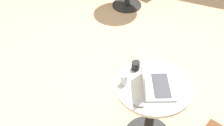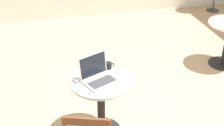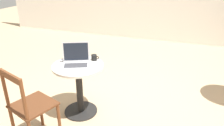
{
  "view_description": "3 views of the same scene",
  "coord_description": "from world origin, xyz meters",
  "px_view_note": "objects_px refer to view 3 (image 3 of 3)",
  "views": [
    {
      "loc": [
        -2.38,
        -0.78,
        2.58
      ],
      "look_at": [
        -0.41,
        0.05,
        0.67
      ],
      "focal_mm": 50.0,
      "sensor_mm": 36.0,
      "label": 1
    },
    {
      "loc": [
        -1.1,
        -3.08,
        2.51
      ],
      "look_at": [
        -0.33,
        0.08,
        0.61
      ],
      "focal_mm": 50.0,
      "sensor_mm": 36.0,
      "label": 2
    },
    {
      "loc": [
        0.67,
        -2.62,
        1.83
      ],
      "look_at": [
        -0.32,
        0.18,
        0.53
      ],
      "focal_mm": 35.0,
      "sensor_mm": 36.0,
      "label": 3
    }
  ],
  "objects_px": {
    "mouse": "(62,60)",
    "drinking_glass": "(81,54)",
    "chair_near_front": "(30,107)",
    "laptop": "(76,61)",
    "mug": "(94,57)",
    "cafe_table_near": "(79,80)"
  },
  "relations": [
    {
      "from": "cafe_table_near",
      "to": "laptop",
      "type": "bearing_deg",
      "value": -178.93
    },
    {
      "from": "chair_near_front",
      "to": "laptop",
      "type": "height_order",
      "value": "laptop"
    },
    {
      "from": "laptop",
      "to": "mug",
      "type": "xyz_separation_m",
      "value": [
        0.16,
        0.21,
        -0.02
      ]
    },
    {
      "from": "mouse",
      "to": "drinking_glass",
      "type": "bearing_deg",
      "value": 48.74
    },
    {
      "from": "cafe_table_near",
      "to": "drinking_glass",
      "type": "relative_size",
      "value": 7.0
    },
    {
      "from": "laptop",
      "to": "mouse",
      "type": "relative_size",
      "value": 4.22
    },
    {
      "from": "mug",
      "to": "cafe_table_near",
      "type": "bearing_deg",
      "value": -122.58
    },
    {
      "from": "cafe_table_near",
      "to": "laptop",
      "type": "distance_m",
      "value": 0.28
    },
    {
      "from": "chair_near_front",
      "to": "mouse",
      "type": "xyz_separation_m",
      "value": [
        -0.01,
        0.72,
        0.26
      ]
    },
    {
      "from": "drinking_glass",
      "to": "mug",
      "type": "bearing_deg",
      "value": -8.13
    },
    {
      "from": "cafe_table_near",
      "to": "chair_near_front",
      "type": "distance_m",
      "value": 0.72
    },
    {
      "from": "cafe_table_near",
      "to": "mug",
      "type": "bearing_deg",
      "value": 57.42
    },
    {
      "from": "cafe_table_near",
      "to": "chair_near_front",
      "type": "xyz_separation_m",
      "value": [
        -0.24,
        -0.68,
        -0.02
      ]
    },
    {
      "from": "laptop",
      "to": "chair_near_front",
      "type": "bearing_deg",
      "value": -107.45
    },
    {
      "from": "mug",
      "to": "drinking_glass",
      "type": "bearing_deg",
      "value": 171.87
    },
    {
      "from": "mouse",
      "to": "mug",
      "type": "height_order",
      "value": "mug"
    },
    {
      "from": "cafe_table_near",
      "to": "mug",
      "type": "xyz_separation_m",
      "value": [
        0.13,
        0.21,
        0.26
      ]
    },
    {
      "from": "mouse",
      "to": "mug",
      "type": "bearing_deg",
      "value": 23.14
    },
    {
      "from": "cafe_table_near",
      "to": "chair_near_front",
      "type": "relative_size",
      "value": 0.77
    },
    {
      "from": "mouse",
      "to": "mug",
      "type": "xyz_separation_m",
      "value": [
        0.38,
        0.16,
        0.02
      ]
    },
    {
      "from": "mug",
      "to": "drinking_glass",
      "type": "relative_size",
      "value": 1.07
    },
    {
      "from": "cafe_table_near",
      "to": "mouse",
      "type": "height_order",
      "value": "mouse"
    }
  ]
}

